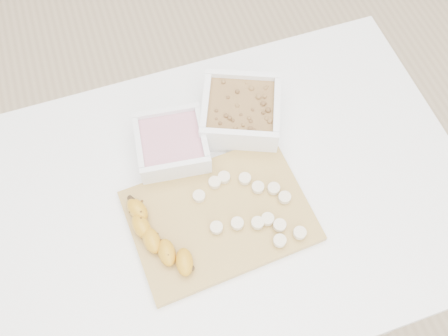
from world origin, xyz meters
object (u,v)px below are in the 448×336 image
object	(u,v)px
banana	(159,239)
bowl_yogurt	(172,144)
cutting_board	(220,216)
table	(228,212)
bowl_granola	(241,112)

from	to	relation	value
banana	bowl_yogurt	bearing A→B (deg)	55.19
bowl_yogurt	cutting_board	bearing A→B (deg)	-74.83
bowl_yogurt	cutting_board	world-z (taller)	bowl_yogurt
table	banana	world-z (taller)	banana
bowl_granola	cutting_board	size ratio (longest dim) A/B	0.61
table	bowl_granola	world-z (taller)	bowl_granola
table	bowl_granola	size ratio (longest dim) A/B	4.68
table	bowl_granola	bearing A→B (deg)	62.73
cutting_board	table	bearing A→B (deg)	52.05
table	bowl_yogurt	size ratio (longest dim) A/B	6.24
bowl_granola	bowl_yogurt	bearing A→B (deg)	-170.23
table	bowl_yogurt	world-z (taller)	bowl_yogurt
cutting_board	banana	distance (m)	0.13
table	bowl_granola	distance (m)	0.22
cutting_board	banana	size ratio (longest dim) A/B	1.86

